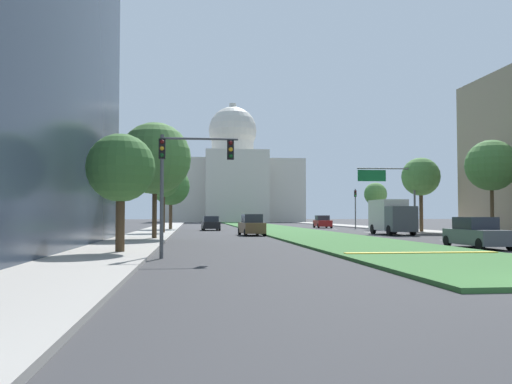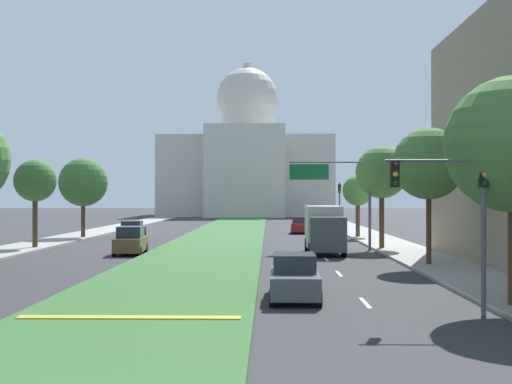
{
  "view_description": "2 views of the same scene",
  "coord_description": "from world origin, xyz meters",
  "px_view_note": "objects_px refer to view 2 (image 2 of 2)",
  "views": [
    {
      "loc": [
        -10.0,
        -11.87,
        1.84
      ],
      "look_at": [
        -2.83,
        49.27,
        4.41
      ],
      "focal_mm": 37.77,
      "sensor_mm": 36.0,
      "label": 1
    },
    {
      "loc": [
        4.3,
        -9.86,
        3.91
      ],
      "look_at": [
        2.92,
        63.17,
        4.29
      ],
      "focal_mm": 47.44,
      "sensor_mm": 36.0,
      "label": 2
    }
  ],
  "objects_px": {
    "capitol_building": "(247,165)",
    "street_tree_right_distant": "(358,191)",
    "sedan_lead_stopped": "(294,278)",
    "sedan_midblock": "(131,241)",
    "box_truck_delivery": "(324,229)",
    "sedan_distant": "(132,230)",
    "street_tree_left_distant": "(83,182)",
    "sedan_far_horizon": "(301,226)",
    "overhead_guide_sign": "(339,185)",
    "street_tree_right_far": "(382,173)",
    "street_tree_right_mid": "(429,164)",
    "street_tree_left_far": "(35,181)",
    "traffic_light_far_right": "(340,202)",
    "traffic_light_near_right": "(458,199)"
  },
  "relations": [
    {
      "from": "traffic_light_near_right",
      "to": "traffic_light_far_right",
      "type": "bearing_deg",
      "value": 88.92
    },
    {
      "from": "street_tree_left_far",
      "to": "street_tree_right_far",
      "type": "bearing_deg",
      "value": -0.04
    },
    {
      "from": "capitol_building",
      "to": "street_tree_right_far",
      "type": "height_order",
      "value": "capitol_building"
    },
    {
      "from": "street_tree_left_far",
      "to": "street_tree_right_distant",
      "type": "relative_size",
      "value": 1.13
    },
    {
      "from": "capitol_building",
      "to": "sedan_far_horizon",
      "type": "xyz_separation_m",
      "value": [
        7.59,
        -63.51,
        -9.07
      ]
    },
    {
      "from": "traffic_light_near_right",
      "to": "street_tree_left_far",
      "type": "relative_size",
      "value": 0.8
    },
    {
      "from": "street_tree_right_far",
      "to": "sedan_midblock",
      "type": "relative_size",
      "value": 1.7
    },
    {
      "from": "street_tree_left_distant",
      "to": "box_truck_delivery",
      "type": "xyz_separation_m",
      "value": [
        20.61,
        -15.59,
        -3.42
      ]
    },
    {
      "from": "capitol_building",
      "to": "traffic_light_far_right",
      "type": "distance_m",
      "value": 67.84
    },
    {
      "from": "street_tree_left_far",
      "to": "overhead_guide_sign",
      "type": "bearing_deg",
      "value": -1.96
    },
    {
      "from": "capitol_building",
      "to": "sedan_midblock",
      "type": "xyz_separation_m",
      "value": [
        -4.9,
        -88.75,
        -9.01
      ]
    },
    {
      "from": "street_tree_right_far",
      "to": "street_tree_right_distant",
      "type": "distance_m",
      "value": 13.56
    },
    {
      "from": "street_tree_right_distant",
      "to": "sedan_distant",
      "type": "bearing_deg",
      "value": -174.09
    },
    {
      "from": "street_tree_left_far",
      "to": "box_truck_delivery",
      "type": "relative_size",
      "value": 1.02
    },
    {
      "from": "capitol_building",
      "to": "street_tree_right_distant",
      "type": "distance_m",
      "value": 72.3
    },
    {
      "from": "traffic_light_near_right",
      "to": "traffic_light_far_right",
      "type": "distance_m",
      "value": 44.81
    },
    {
      "from": "traffic_light_near_right",
      "to": "overhead_guide_sign",
      "type": "distance_m",
      "value": 26.18
    },
    {
      "from": "capitol_building",
      "to": "street_tree_left_far",
      "type": "xyz_separation_m",
      "value": [
        -12.78,
        -84.47,
        -4.93
      ]
    },
    {
      "from": "overhead_guide_sign",
      "to": "sedan_distant",
      "type": "bearing_deg",
      "value": 144.9
    },
    {
      "from": "capitol_building",
      "to": "overhead_guide_sign",
      "type": "relative_size",
      "value": 5.03
    },
    {
      "from": "capitol_building",
      "to": "street_tree_right_distant",
      "type": "xyz_separation_m",
      "value": [
        12.52,
        -70.99,
        -5.56
      ]
    },
    {
      "from": "box_truck_delivery",
      "to": "street_tree_right_mid",
      "type": "bearing_deg",
      "value": -57.77
    },
    {
      "from": "street_tree_right_distant",
      "to": "sedan_far_horizon",
      "type": "relative_size",
      "value": 1.34
    },
    {
      "from": "overhead_guide_sign",
      "to": "sedan_distant",
      "type": "xyz_separation_m",
      "value": [
        -17.24,
        12.12,
        -3.89
      ]
    },
    {
      "from": "street_tree_right_mid",
      "to": "street_tree_right_far",
      "type": "bearing_deg",
      "value": 93.18
    },
    {
      "from": "street_tree_left_distant",
      "to": "street_tree_right_distant",
      "type": "distance_m",
      "value": 25.15
    },
    {
      "from": "sedan_midblock",
      "to": "sedan_far_horizon",
      "type": "height_order",
      "value": "sedan_midblock"
    },
    {
      "from": "street_tree_right_far",
      "to": "sedan_lead_stopped",
      "type": "distance_m",
      "value": 24.97
    },
    {
      "from": "traffic_light_far_right",
      "to": "box_truck_delivery",
      "type": "height_order",
      "value": "traffic_light_far_right"
    },
    {
      "from": "street_tree_right_far",
      "to": "sedan_midblock",
      "type": "distance_m",
      "value": 18.49
    },
    {
      "from": "sedan_lead_stopped",
      "to": "sedan_distant",
      "type": "xyz_separation_m",
      "value": [
        -13.22,
        34.81,
        -0.02
      ]
    },
    {
      "from": "street_tree_right_mid",
      "to": "sedan_far_horizon",
      "type": "bearing_deg",
      "value": 99.62
    },
    {
      "from": "street_tree_left_distant",
      "to": "sedan_distant",
      "type": "distance_m",
      "value": 6.37
    },
    {
      "from": "street_tree_right_mid",
      "to": "sedan_distant",
      "type": "distance_m",
      "value": 31.57
    },
    {
      "from": "traffic_light_near_right",
      "to": "sedan_far_horizon",
      "type": "xyz_separation_m",
      "value": [
        -2.86,
        47.86,
        -2.99
      ]
    },
    {
      "from": "capitol_building",
      "to": "street_tree_right_far",
      "type": "bearing_deg",
      "value": -81.6
    },
    {
      "from": "sedan_midblock",
      "to": "sedan_distant",
      "type": "xyz_separation_m",
      "value": [
        -3.06,
        15.64,
        -0.09
      ]
    },
    {
      "from": "capitol_building",
      "to": "street_tree_left_far",
      "type": "height_order",
      "value": "capitol_building"
    },
    {
      "from": "street_tree_left_distant",
      "to": "sedan_distant",
      "type": "relative_size",
      "value": 1.75
    },
    {
      "from": "street_tree_right_distant",
      "to": "box_truck_delivery",
      "type": "height_order",
      "value": "street_tree_right_distant"
    },
    {
      "from": "street_tree_right_distant",
      "to": "street_tree_right_mid",
      "type": "bearing_deg",
      "value": -88.64
    },
    {
      "from": "sedan_lead_stopped",
      "to": "sedan_midblock",
      "type": "height_order",
      "value": "sedan_midblock"
    },
    {
      "from": "street_tree_left_far",
      "to": "sedan_distant",
      "type": "relative_size",
      "value": 1.56
    },
    {
      "from": "sedan_distant",
      "to": "street_tree_left_distant",
      "type": "bearing_deg",
      "value": 171.95
    },
    {
      "from": "sedan_midblock",
      "to": "capitol_building",
      "type": "bearing_deg",
      "value": 86.84
    },
    {
      "from": "traffic_light_near_right",
      "to": "street_tree_left_distant",
      "type": "xyz_separation_m",
      "value": [
        -23.03,
        38.92,
        1.3
      ]
    },
    {
      "from": "street_tree_right_far",
      "to": "street_tree_right_mid",
      "type": "bearing_deg",
      "value": -86.82
    },
    {
      "from": "sedan_midblock",
      "to": "box_truck_delivery",
      "type": "bearing_deg",
      "value": 3.12
    },
    {
      "from": "street_tree_left_distant",
      "to": "sedan_lead_stopped",
      "type": "xyz_separation_m",
      "value": [
        17.85,
        -35.46,
        -4.3
      ]
    },
    {
      "from": "traffic_light_far_right",
      "to": "street_tree_left_distant",
      "type": "height_order",
      "value": "street_tree_left_distant"
    }
  ]
}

